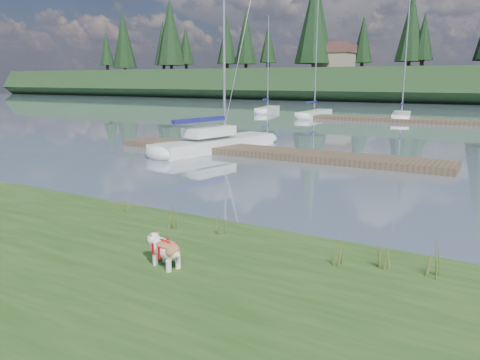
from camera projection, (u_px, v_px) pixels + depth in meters
The scene contains 22 objects.
ground at pixel (431, 123), 37.27m from camera, with size 200.00×200.00×0.00m, color slate.
bank at pixel (50, 309), 6.76m from camera, with size 60.00×9.00×0.35m, color #2E4E1D.
ridge at pixel (475, 85), 73.13m from camera, with size 200.00×20.00×5.00m, color #1C3419.
bulldog at pixel (165, 248), 7.81m from camera, with size 0.86×0.49×0.51m.
sailboat_main at pixel (224, 140), 23.49m from camera, with size 3.17×8.37×11.88m.
dock_near at pixel (268, 152), 21.42m from camera, with size 16.00×2.00×0.30m, color #4C3D2C.
dock_far at pixel (459, 122), 36.26m from camera, with size 26.00×2.20×0.30m, color #4C3D2C.
sailboat_bg_0 at pixel (269, 109), 49.62m from camera, with size 2.82×6.80×9.83m.
sailboat_bg_1 at pixel (317, 113), 43.77m from camera, with size 1.52×7.02×10.55m.
sailboat_bg_2 at pixel (402, 115), 41.10m from camera, with size 2.58×7.28×10.82m.
weed_0 at pixel (174, 219), 9.78m from camera, with size 0.17×0.14×0.53m.
weed_1 at pixel (220, 223), 9.44m from camera, with size 0.17×0.14×0.57m.
weed_2 at pixel (383, 251), 7.78m from camera, with size 0.17×0.14×0.66m.
weed_3 at pixel (128, 204), 11.09m from camera, with size 0.17×0.14×0.45m.
weed_4 at pixel (337, 252), 7.90m from camera, with size 0.17×0.14×0.51m.
weed_5 at pixel (432, 261), 7.43m from camera, with size 0.17×0.14×0.60m.
mud_lip at pixel (215, 232), 10.51m from camera, with size 60.00×0.50×0.14m, color #33281C.
conifer_0 at pixel (170, 32), 92.81m from camera, with size 5.72×5.72×14.15m.
conifer_1 at pixel (246, 37), 89.14m from camera, with size 4.40×4.40×11.30m.
conifer_2 at pixel (315, 18), 78.79m from camera, with size 6.60×6.60×16.05m.
conifer_3 at pixel (411, 26), 75.22m from camera, with size 4.84×4.84×12.25m.
house_0 at pixel (334, 56), 80.33m from camera, with size 6.30×5.30×4.65m.
Camera 1 is at (5.50, -10.00, 3.43)m, focal length 35.00 mm.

